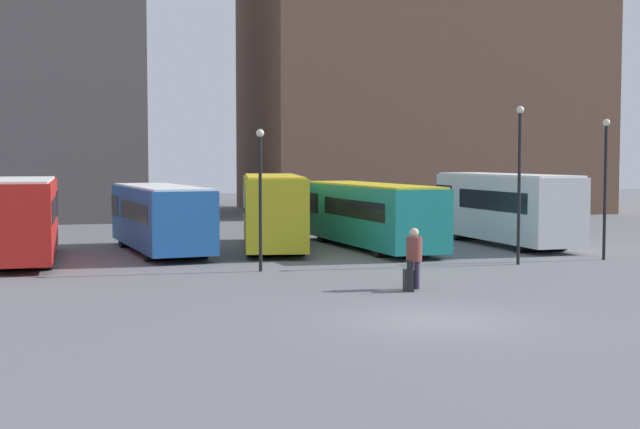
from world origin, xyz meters
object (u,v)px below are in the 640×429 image
bus_1 (160,216)px  lamp_post_0 (519,172)px  traveler (414,253)px  suitcase (408,280)px  lamp_post_1 (260,187)px  bus_2 (273,209)px  bus_0 (22,217)px  bus_4 (504,207)px  bus_3 (369,213)px  lamp_post_2 (605,177)px

bus_1 → lamp_post_0: lamp_post_0 is taller
traveler → lamp_post_0: bearing=-40.5°
bus_1 → suitcase: (6.17, -12.96, -1.20)m
traveler → lamp_post_1: bearing=45.4°
bus_2 → lamp_post_1: lamp_post_1 is taller
bus_0 → lamp_post_1: 9.93m
bus_1 → bus_4: bus_4 is taller
bus_1 → bus_3: bus_3 is taller
bus_0 → bus_4: 20.96m
bus_2 → lamp_post_0: (7.64, -8.09, 1.72)m
suitcase → lamp_post_0: (6.39, 5.21, 3.13)m
bus_3 → traveler: bearing=163.9°
traveler → suitcase: bearing=151.1°
lamp_post_2 → lamp_post_1: bearing=179.8°
bus_4 → lamp_post_1: (-12.69, -6.41, 1.22)m
bus_2 → lamp_post_2: size_ratio=1.79×
bus_0 → bus_1: 5.71m
bus_3 → lamp_post_0: lamp_post_0 is taller
bus_3 → lamp_post_1: bearing=133.0°
suitcase → lamp_post_1: (-3.34, 5.75, 2.65)m
bus_1 → lamp_post_0: (12.56, -7.76, 1.93)m
bus_1 → bus_2: 4.94m
bus_3 → bus_1: bearing=82.8°
bus_0 → bus_3: (14.52, 1.30, -0.17)m
lamp_post_0 → lamp_post_1: bearing=176.8°
bus_4 → bus_2: bearing=81.7°
bus_2 → bus_4: 10.66m
bus_2 → bus_1: bearing=103.8°
bus_4 → lamp_post_2: lamp_post_2 is taller
bus_1 → bus_2: size_ratio=0.98×
bus_1 → suitcase: bearing=-161.0°
bus_1 → suitcase: size_ratio=10.14×
bus_1 → lamp_post_2: size_ratio=1.75×
bus_4 → lamp_post_0: size_ratio=1.65×
suitcase → lamp_post_1: lamp_post_1 is taller
bus_0 → traveler: 16.05m
bus_1 → bus_3: size_ratio=0.87×
bus_4 → traveler: bus_4 is taller
traveler → lamp_post_1: 6.75m
suitcase → lamp_post_2: size_ratio=0.17×
bus_0 → suitcase: bearing=-133.6°
bus_3 → lamp_post_0: 8.24m
bus_0 → bus_2: size_ratio=0.94×
lamp_post_2 → bus_3: bearing=137.8°
traveler → lamp_post_2: bearing=-51.1°
bus_2 → bus_0: bearing=111.7°
traveler → suitcase: 0.93m
bus_3 → bus_0: bearing=91.3°
lamp_post_2 → bus_4: bearing=98.9°
bus_0 → bus_4: bearing=-87.0°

